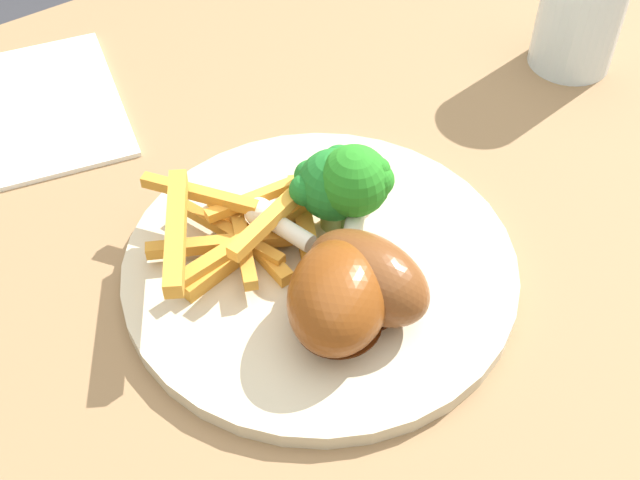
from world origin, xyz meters
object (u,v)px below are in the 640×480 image
at_px(dining_table, 248,355).
at_px(carrot_fries_pile, 244,232).
at_px(broccoli_floret_front, 332,184).
at_px(chicken_drumstick_near, 340,292).
at_px(dinner_plate, 320,267).
at_px(chicken_drumstick_far, 362,274).
at_px(water_glass, 583,5).
at_px(broccoli_floret_middle, 354,179).

xyz_separation_m(dining_table, carrot_fries_pile, (0.00, -0.00, 0.14)).
relative_size(broccoli_floret_front, chicken_drumstick_near, 0.52).
relative_size(dinner_plate, chicken_drumstick_near, 2.23).
xyz_separation_m(broccoli_floret_front, chicken_drumstick_far, (-0.02, -0.06, -0.01)).
bearing_deg(water_glass, carrot_fries_pile, -174.65).
bearing_deg(carrot_fries_pile, dinner_plate, -47.59).
bearing_deg(broccoli_floret_middle, dining_table, 158.08).
height_order(dining_table, broccoli_floret_middle, broccoli_floret_middle).
height_order(dinner_plate, chicken_drumstick_far, chicken_drumstick_far).
distance_m(chicken_drumstick_near, water_glass, 0.34).
height_order(broccoli_floret_front, water_glass, water_glass).
bearing_deg(dining_table, chicken_drumstick_near, -76.29).
xyz_separation_m(broccoli_floret_middle, chicken_drumstick_far, (-0.03, -0.05, -0.02)).
distance_m(dining_table, carrot_fries_pile, 0.14).
distance_m(dining_table, water_glass, 0.38).
distance_m(dining_table, broccoli_floret_middle, 0.18).
xyz_separation_m(chicken_drumstick_far, water_glass, (0.30, 0.11, 0.02)).
relative_size(carrot_fries_pile, chicken_drumstick_far, 1.09).
distance_m(chicken_drumstick_far, water_glass, 0.32).
distance_m(dinner_plate, carrot_fries_pile, 0.05).
xyz_separation_m(dining_table, broccoli_floret_middle, (0.07, -0.03, 0.17)).
bearing_deg(dining_table, carrot_fries_pile, -41.54).
relative_size(broccoli_floret_middle, water_glass, 0.63).
bearing_deg(dining_table, broccoli_floret_front, -15.81).
bearing_deg(dinner_plate, broccoli_floret_middle, 18.62).
distance_m(dinner_plate, water_glass, 0.32).
height_order(dining_table, broccoli_floret_front, broccoli_floret_front).
bearing_deg(chicken_drumstick_far, dinner_plate, 93.55).
bearing_deg(carrot_fries_pile, chicken_drumstick_near, -78.85).
relative_size(dining_table, chicken_drumstick_near, 9.56).
relative_size(dinner_plate, water_glass, 2.35).
distance_m(dining_table, chicken_drumstick_far, 0.17).
relative_size(dining_table, broccoli_floret_middle, 16.00).
relative_size(chicken_drumstick_near, water_glass, 1.06).
bearing_deg(carrot_fries_pile, chicken_drumstick_far, -64.77).
xyz_separation_m(dinner_plate, broccoli_floret_middle, (0.03, 0.01, 0.05)).
bearing_deg(broccoli_floret_middle, broccoli_floret_front, 128.17).
bearing_deg(carrot_fries_pile, broccoli_floret_middle, -20.21).
xyz_separation_m(dinner_plate, carrot_fries_pile, (-0.03, 0.04, 0.02)).
distance_m(dinner_plate, chicken_drumstick_far, 0.05).
height_order(chicken_drumstick_far, water_glass, water_glass).
bearing_deg(broccoli_floret_middle, chicken_drumstick_far, -122.01).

